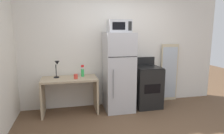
{
  "coord_description": "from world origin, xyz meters",
  "views": [
    {
      "loc": [
        -1.12,
        -2.7,
        1.7
      ],
      "look_at": [
        -0.24,
        1.1,
        0.99
      ],
      "focal_mm": 31.53,
      "sensor_mm": 36.0,
      "label": 1
    }
  ],
  "objects_px": {
    "oven_range": "(147,86)",
    "spray_bottle": "(83,72)",
    "leaning_mirror": "(169,73)",
    "desk": "(70,89)",
    "coffee_mug": "(76,76)",
    "microwave": "(119,26)",
    "desk_lamp": "(57,66)",
    "refrigerator": "(119,72)"
  },
  "relations": [
    {
      "from": "spray_bottle",
      "to": "coffee_mug",
      "type": "relative_size",
      "value": 2.62
    },
    {
      "from": "spray_bottle",
      "to": "oven_range",
      "type": "xyz_separation_m",
      "value": [
        1.44,
        -0.09,
        -0.38
      ]
    },
    {
      "from": "desk_lamp",
      "to": "spray_bottle",
      "type": "xyz_separation_m",
      "value": [
        0.52,
        -0.0,
        -0.14
      ]
    },
    {
      "from": "coffee_mug",
      "to": "microwave",
      "type": "distance_m",
      "value": 1.36
    },
    {
      "from": "desk",
      "to": "coffee_mug",
      "type": "xyz_separation_m",
      "value": [
        0.13,
        -0.09,
        0.28
      ]
    },
    {
      "from": "coffee_mug",
      "to": "refrigerator",
      "type": "bearing_deg",
      "value": 2.89
    },
    {
      "from": "desk",
      "to": "coffee_mug",
      "type": "bearing_deg",
      "value": -36.0
    },
    {
      "from": "desk_lamp",
      "to": "leaning_mirror",
      "type": "relative_size",
      "value": 0.25
    },
    {
      "from": "refrigerator",
      "to": "leaning_mirror",
      "type": "bearing_deg",
      "value": 11.86
    },
    {
      "from": "refrigerator",
      "to": "leaning_mirror",
      "type": "relative_size",
      "value": 1.2
    },
    {
      "from": "spray_bottle",
      "to": "microwave",
      "type": "relative_size",
      "value": 0.54
    },
    {
      "from": "refrigerator",
      "to": "leaning_mirror",
      "type": "height_order",
      "value": "refrigerator"
    },
    {
      "from": "leaning_mirror",
      "to": "refrigerator",
      "type": "bearing_deg",
      "value": -168.14
    },
    {
      "from": "coffee_mug",
      "to": "microwave",
      "type": "xyz_separation_m",
      "value": [
        0.91,
        0.02,
        1.01
      ]
    },
    {
      "from": "spray_bottle",
      "to": "refrigerator",
      "type": "relative_size",
      "value": 0.15
    },
    {
      "from": "desk_lamp",
      "to": "microwave",
      "type": "height_order",
      "value": "microwave"
    },
    {
      "from": "refrigerator",
      "to": "desk_lamp",
      "type": "bearing_deg",
      "value": 174.47
    },
    {
      "from": "desk",
      "to": "oven_range",
      "type": "xyz_separation_m",
      "value": [
        1.72,
        -0.02,
        -0.06
      ]
    },
    {
      "from": "coffee_mug",
      "to": "desk",
      "type": "bearing_deg",
      "value": 144.0
    },
    {
      "from": "spray_bottle",
      "to": "leaning_mirror",
      "type": "height_order",
      "value": "leaning_mirror"
    },
    {
      "from": "spray_bottle",
      "to": "desk_lamp",
      "type": "bearing_deg",
      "value": 179.95
    },
    {
      "from": "desk",
      "to": "spray_bottle",
      "type": "bearing_deg",
      "value": 15.47
    },
    {
      "from": "leaning_mirror",
      "to": "microwave",
      "type": "bearing_deg",
      "value": -167.29
    },
    {
      "from": "refrigerator",
      "to": "microwave",
      "type": "xyz_separation_m",
      "value": [
        0.0,
        -0.02,
        0.97
      ]
    },
    {
      "from": "desk",
      "to": "leaning_mirror",
      "type": "bearing_deg",
      "value": 5.71
    },
    {
      "from": "refrigerator",
      "to": "desk",
      "type": "bearing_deg",
      "value": 177.45
    },
    {
      "from": "microwave",
      "to": "desk",
      "type": "bearing_deg",
      "value": 176.29
    },
    {
      "from": "oven_range",
      "to": "microwave",
      "type": "bearing_deg",
      "value": -175.59
    },
    {
      "from": "refrigerator",
      "to": "oven_range",
      "type": "height_order",
      "value": "refrigerator"
    },
    {
      "from": "oven_range",
      "to": "spray_bottle",
      "type": "bearing_deg",
      "value": 176.32
    },
    {
      "from": "desk_lamp",
      "to": "spray_bottle",
      "type": "height_order",
      "value": "desk_lamp"
    },
    {
      "from": "leaning_mirror",
      "to": "desk",
      "type": "bearing_deg",
      "value": -174.29
    },
    {
      "from": "oven_range",
      "to": "coffee_mug",
      "type": "bearing_deg",
      "value": -177.22
    },
    {
      "from": "desk_lamp",
      "to": "refrigerator",
      "type": "relative_size",
      "value": 0.21
    },
    {
      "from": "spray_bottle",
      "to": "coffee_mug",
      "type": "bearing_deg",
      "value": -131.84
    },
    {
      "from": "spray_bottle",
      "to": "refrigerator",
      "type": "distance_m",
      "value": 0.77
    },
    {
      "from": "oven_range",
      "to": "refrigerator",
      "type": "bearing_deg",
      "value": -177.38
    },
    {
      "from": "microwave",
      "to": "oven_range",
      "type": "height_order",
      "value": "microwave"
    },
    {
      "from": "desk",
      "to": "leaning_mirror",
      "type": "xyz_separation_m",
      "value": [
        2.4,
        0.24,
        0.18
      ]
    },
    {
      "from": "spray_bottle",
      "to": "microwave",
      "type": "distance_m",
      "value": 1.23
    },
    {
      "from": "spray_bottle",
      "to": "oven_range",
      "type": "relative_size",
      "value": 0.23
    },
    {
      "from": "coffee_mug",
      "to": "refrigerator",
      "type": "relative_size",
      "value": 0.06
    }
  ]
}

